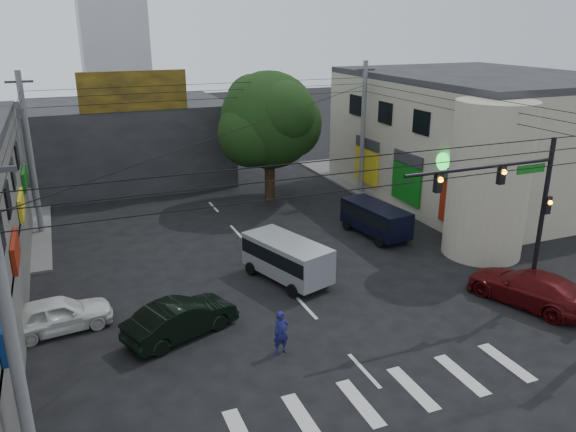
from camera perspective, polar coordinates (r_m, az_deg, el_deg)
ground at (r=22.80m, az=3.93°, el=-11.46°), size 160.00×160.00×0.00m
sidewalk_far_right at (r=46.01m, az=14.29°, el=3.99°), size 16.00×16.00×0.15m
building_right at (r=41.37m, az=18.82°, el=7.50°), size 14.00×18.00×8.00m
corner_column at (r=30.26m, az=19.70°, el=3.45°), size 4.00×4.00×8.00m
building_far at (r=44.64m, az=-15.80°, el=7.27°), size 14.00×10.00×6.00m
billboard at (r=39.18m, az=-15.44°, el=12.14°), size 7.00×0.30×2.60m
street_tree at (r=37.36m, az=-1.92°, el=9.66°), size 6.40×6.40×8.70m
traffic_gantry at (r=24.44m, az=21.99°, el=1.65°), size 7.10×0.35×7.20m
utility_pole_near_left at (r=14.87m, az=-26.31°, el=-11.01°), size 0.32×0.32×9.20m
utility_pole_far_left at (r=34.29m, az=-24.71°, el=5.59°), size 0.32×0.32×9.20m
utility_pole_far_right at (r=39.35m, az=7.62°, el=8.69°), size 0.32×0.32×9.20m
dark_sedan at (r=22.40m, az=-10.81°, el=-10.21°), size 4.62×5.56×1.48m
white_compact at (r=24.14m, az=-22.38°, el=-9.23°), size 2.64×4.54×1.42m
maroon_sedan at (r=26.44m, az=23.28°, el=-6.70°), size 5.45×6.64×1.54m
silver_minivan at (r=26.40m, az=-0.11°, el=-4.56°), size 5.70×4.58×1.97m
navy_van at (r=32.26m, az=8.87°, el=-0.47°), size 4.95×2.79×1.82m
traffic_officer at (r=20.95m, az=-0.70°, el=-11.75°), size 0.62×0.42×1.66m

